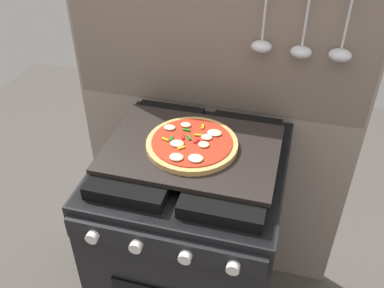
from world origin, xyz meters
TOP-DOWN VIEW (x-y plane):
  - kitchen_backsplash at (0.00, 0.33)m, footprint 1.10×0.09m
  - stove at (-0.00, -0.00)m, footprint 0.60×0.64m
  - baking_tray at (0.00, 0.00)m, footprint 0.54×0.38m
  - pizza_left at (-0.00, 0.00)m, footprint 0.29×0.29m

SIDE VIEW (x-z plane):
  - stove at x=0.00m, z-range 0.00..0.90m
  - kitchen_backsplash at x=0.00m, z-range 0.01..1.56m
  - baking_tray at x=0.00m, z-range 0.90..0.92m
  - pizza_left at x=0.00m, z-range 0.91..0.94m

